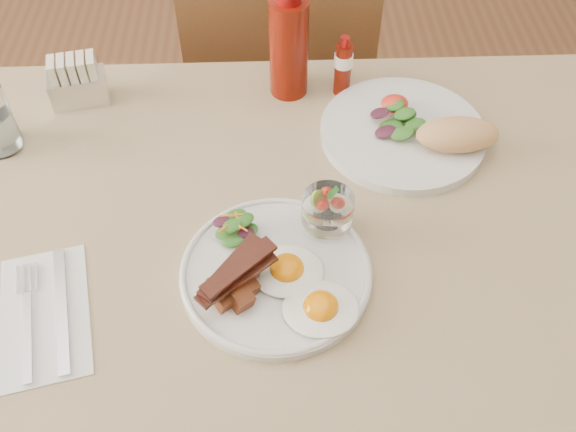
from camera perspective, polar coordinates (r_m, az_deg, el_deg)
The scene contains 12 objects.
table at distance 1.06m, azimuth 0.13°, elevation -4.57°, with size 1.33×0.88×0.75m.
chair_far at distance 1.63m, azimuth -0.78°, elevation 11.84°, with size 0.42×0.42×0.93m.
main_plate at distance 0.94m, azimuth -1.09°, elevation -5.12°, with size 0.28×0.28×0.02m, color silver.
fried_eggs at distance 0.90m, azimuth 1.39°, elevation -6.43°, with size 0.18×0.19×0.03m.
bacon_potato_pile at distance 0.89m, azimuth -4.68°, elevation -5.78°, with size 0.12×0.11×0.06m.
side_salad at distance 0.96m, azimuth -4.68°, elevation -1.06°, with size 0.07×0.07×0.04m.
fruit_cup at distance 0.95m, azimuth 3.54°, elevation 0.57°, with size 0.08×0.08×0.08m.
second_plate at distance 1.14m, azimuth 11.26°, elevation 7.36°, with size 0.30×0.29×0.07m.
ketchup_bottle at distance 1.18m, azimuth 0.07°, elevation 14.87°, with size 0.08×0.08×0.21m.
hot_sauce_bottle at distance 1.20m, azimuth 4.92°, elevation 13.10°, with size 0.04×0.04×0.12m.
sugar_caddy at distance 1.25m, azimuth -18.23°, elevation 11.17°, with size 0.11×0.08×0.09m.
napkin_cutlery at distance 0.97m, azimuth -20.74°, elevation -8.16°, with size 0.17×0.24×0.01m.
Camera 1 is at (-0.02, -0.62, 1.53)m, focal length 40.00 mm.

